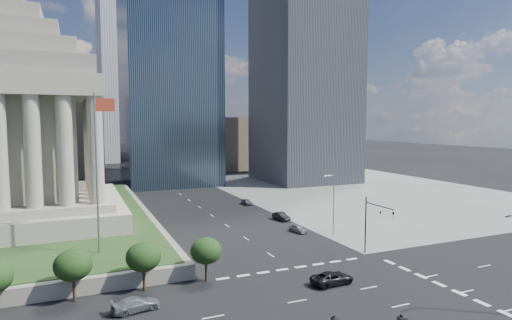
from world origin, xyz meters
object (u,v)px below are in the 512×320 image
pickup_truck (332,278)px  suv_grey (136,304)px  parked_sedan_near (298,228)px  flagpole (98,164)px  street_lamp_north (333,201)px  parked_sedan_far (247,202)px  war_memorial (8,103)px  parked_sedan_mid (281,216)px  traffic_signal_ne (374,219)px

pickup_truck → suv_grey: size_ratio=1.09×
parked_sedan_near → flagpole: bearing=-178.5°
street_lamp_north → parked_sedan_far: (-2.87, 29.53, -5.01)m
war_memorial → parked_sedan_near: bearing=-23.5°
war_memorial → suv_grey: war_memorial is taller
street_lamp_north → parked_sedan_mid: size_ratio=2.31×
pickup_truck → parked_sedan_mid: (8.92, 30.71, 0.01)m
war_memorial → suv_grey: bearing=-69.5°
parked_sedan_near → parked_sedan_far: 25.39m
traffic_signal_ne → parked_sedan_far: (-2.04, 40.83, -4.60)m
flagpole → parked_sedan_near: (31.22, 5.16, -12.49)m
suv_grey → parked_sedan_far: suv_grey is taller
parked_sedan_near → parked_sedan_mid: 9.19m
street_lamp_north → flagpole: bearing=-178.4°
street_lamp_north → parked_sedan_near: (-3.94, 4.16, -5.03)m
street_lamp_north → parked_sedan_far: size_ratio=2.62×
traffic_signal_ne → parked_sedan_near: size_ratio=2.17×
traffic_signal_ne → suv_grey: traffic_signal_ne is taller
war_memorial → parked_sedan_far: bearing=8.4°
pickup_truck → parked_sedan_near: 22.90m
parked_sedan_near → parked_sedan_mid: parked_sedan_mid is taller
parked_sedan_mid → parked_sedan_far: (-0.33, 16.29, -0.06)m
flagpole → street_lamp_north: 35.95m
war_memorial → suv_grey: 46.30m
street_lamp_north → suv_grey: 36.77m
war_memorial → parked_sedan_mid: bearing=-12.3°
war_memorial → pickup_truck: bearing=-48.5°
pickup_truck → parked_sedan_mid: 31.98m
flagpole → parked_sedan_near: size_ratio=5.43×
flagpole → suv_grey: size_ratio=4.29×
war_memorial → traffic_signal_ne: war_memorial is taller
flagpole → parked_sedan_near: flagpole is taller
flagpole → parked_sedan_mid: 37.68m
war_memorial → pickup_truck: size_ratio=7.67×
street_lamp_north → pickup_truck: 21.48m
parked_sedan_near → suv_grey: bearing=-153.3°
pickup_truck → parked_sedan_near: size_ratio=1.38×
flagpole → suv_grey: 19.46m
parked_sedan_far → traffic_signal_ne: bearing=-86.5°
street_lamp_north → parked_sedan_near: size_ratio=2.72×
flagpole → parked_sedan_mid: size_ratio=4.62×
parked_sedan_far → parked_sedan_near: bearing=-91.8°
suv_grey → war_memorial: bearing=11.6°
war_memorial → traffic_signal_ne: 60.00m
suv_grey → parked_sedan_mid: parked_sedan_mid is taller
parked_sedan_near → parked_sedan_far: size_ratio=0.96×
parked_sedan_near → war_memorial: bearing=148.6°
street_lamp_north → parked_sedan_near: bearing=133.5°
traffic_signal_ne → street_lamp_north: bearing=85.8°
traffic_signal_ne → parked_sedan_mid: traffic_signal_ne is taller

